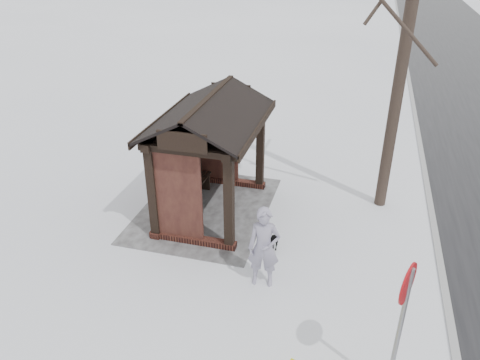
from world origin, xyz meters
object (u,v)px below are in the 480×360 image
at_px(pedestrian, 264,247).
at_px(road_sign, 404,305).
at_px(bus_shelter, 204,132).
at_px(dog, 269,242).

xyz_separation_m(pedestrian, road_sign, (1.99, 2.45, 0.88)).
xyz_separation_m(bus_shelter, pedestrian, (2.44, 2.05, -1.28)).
bearing_deg(dog, pedestrian, -66.43).
bearing_deg(bus_shelter, pedestrian, 40.06).
bearing_deg(bus_shelter, dog, 54.33).
xyz_separation_m(bus_shelter, road_sign, (4.43, 4.50, -0.41)).
height_order(bus_shelter, pedestrian, bus_shelter).
bearing_deg(pedestrian, bus_shelter, 122.74).
bearing_deg(dog, bus_shelter, 161.99).
height_order(bus_shelter, dog, bus_shelter).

